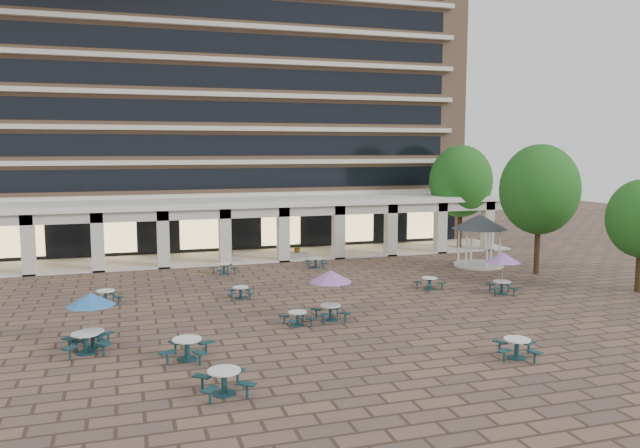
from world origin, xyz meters
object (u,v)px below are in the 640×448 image
(picnic_table_2, at_px, (298,317))
(planter_right, at_px, (298,252))
(planter_left, at_px, (231,256))
(gazebo, at_px, (480,228))
(picnic_table_1, at_px, (224,380))
(picnic_table_0, at_px, (187,347))

(picnic_table_2, bearing_deg, planter_right, 66.84)
(picnic_table_2, relative_size, planter_right, 1.07)
(planter_left, distance_m, planter_right, 4.95)
(gazebo, bearing_deg, picnic_table_1, -139.27)
(picnic_table_1, relative_size, planter_right, 1.33)
(planter_left, bearing_deg, picnic_table_1, -99.73)
(picnic_table_1, distance_m, planter_left, 24.25)
(picnic_table_2, distance_m, planter_right, 17.38)
(picnic_table_1, bearing_deg, planter_right, 64.37)
(planter_left, bearing_deg, picnic_table_2, -88.70)
(planter_left, bearing_deg, planter_right, 0.00)
(gazebo, xyz_separation_m, planter_left, (-16.32, 6.32, -2.21))
(picnic_table_0, bearing_deg, picnic_table_2, 49.95)
(picnic_table_0, height_order, picnic_table_2, picnic_table_0)
(planter_right, bearing_deg, gazebo, -29.07)
(picnic_table_0, distance_m, planter_left, 20.66)
(picnic_table_0, distance_m, picnic_table_1, 3.94)
(gazebo, xyz_separation_m, planter_right, (-11.37, 6.32, -2.14))
(picnic_table_0, height_order, planter_left, planter_left)
(gazebo, relative_size, planter_right, 2.57)
(gazebo, distance_m, planter_left, 17.64)
(picnic_table_1, bearing_deg, picnic_table_2, 52.99)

